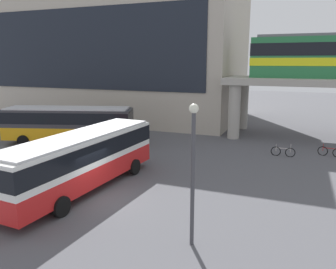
{
  "coord_description": "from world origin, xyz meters",
  "views": [
    {
      "loc": [
        9.39,
        -14.04,
        7.14
      ],
      "look_at": [
        1.22,
        6.78,
        2.2
      ],
      "focal_mm": 35.75,
      "sensor_mm": 36.0,
      "label": 1
    }
  ],
  "objects_px": {
    "bus_secondary": "(68,122)",
    "bicycle_red": "(330,152)",
    "station_building": "(121,57)",
    "bicycle_silver": "(283,152)",
    "bus_main": "(82,156)"
  },
  "relations": [
    {
      "from": "bus_main",
      "to": "bicycle_silver",
      "type": "relative_size",
      "value": 6.25
    },
    {
      "from": "bus_secondary",
      "to": "bicycle_red",
      "type": "distance_m",
      "value": 21.5
    },
    {
      "from": "station_building",
      "to": "bicycle_silver",
      "type": "bearing_deg",
      "value": -31.51
    },
    {
      "from": "station_building",
      "to": "bicycle_silver",
      "type": "relative_size",
      "value": 16.85
    },
    {
      "from": "bus_main",
      "to": "bicycle_red",
      "type": "relative_size",
      "value": 6.3
    },
    {
      "from": "bicycle_red",
      "to": "bicycle_silver",
      "type": "distance_m",
      "value": 3.6
    },
    {
      "from": "bus_main",
      "to": "station_building",
      "type": "bearing_deg",
      "value": 114.33
    },
    {
      "from": "station_building",
      "to": "bicycle_red",
      "type": "xyz_separation_m",
      "value": [
        24.45,
        -11.63,
        -7.25
      ]
    },
    {
      "from": "bicycle_red",
      "to": "station_building",
      "type": "bearing_deg",
      "value": 154.55
    },
    {
      "from": "station_building",
      "to": "bicycle_silver",
      "type": "xyz_separation_m",
      "value": [
        21.09,
        -12.93,
        -7.25
      ]
    },
    {
      "from": "bicycle_silver",
      "to": "bus_main",
      "type": "bearing_deg",
      "value": -131.88
    },
    {
      "from": "station_building",
      "to": "bicycle_silver",
      "type": "height_order",
      "value": "station_building"
    },
    {
      "from": "bicycle_silver",
      "to": "station_building",
      "type": "bearing_deg",
      "value": 148.49
    },
    {
      "from": "station_building",
      "to": "bicycle_red",
      "type": "distance_m",
      "value": 28.03
    },
    {
      "from": "bus_secondary",
      "to": "station_building",
      "type": "bearing_deg",
      "value": 102.24
    }
  ]
}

